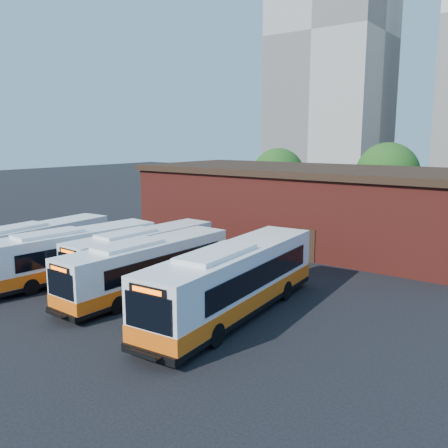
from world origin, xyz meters
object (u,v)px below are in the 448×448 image
Objects in this scene: bus_west at (71,256)px; bus_midwest at (143,254)px; bus_farwest at (35,248)px; transit_worker at (152,308)px; bus_mideast at (148,269)px; bus_east at (234,283)px.

bus_midwest is (3.03, 3.29, -0.07)m from bus_west.
bus_west is at bearing -5.27° from bus_farwest.
bus_west reaches higher than transit_worker.
bus_west is 1.02× the size of bus_mideast.
bus_east is (11.79, 1.09, 0.18)m from bus_west.
bus_midwest is 9.03m from bus_east.
bus_farwest is at bearing -173.35° from bus_mideast.
bus_west is 11.84m from bus_east.
bus_east is (5.85, 0.19, 0.20)m from bus_mideast.
transit_worker is (9.63, -2.48, -0.54)m from bus_west.
bus_midwest is 0.84× the size of bus_east.
bus_farwest is 9.97m from bus_mideast.
transit_worker is (3.70, -3.38, -0.52)m from bus_mideast.
bus_mideast is (5.93, 0.90, -0.02)m from bus_west.
bus_mideast is (9.93, 0.90, 0.01)m from bus_farwest.
bus_farwest is at bearing 179.28° from bus_east.
bus_mideast is at bearing 35.86° from transit_worker.
bus_farwest is 0.98× the size of bus_west.
bus_east reaches higher than transit_worker.
bus_farwest is 1.03× the size of bus_midwest.
bus_west is 6.45× the size of transit_worker.
bus_farwest reaches higher than bus_midwest.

